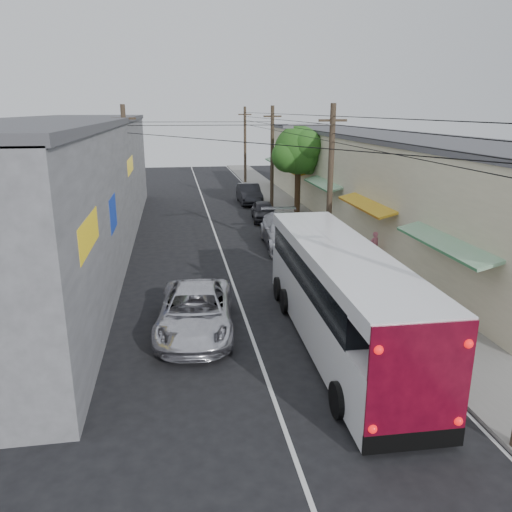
{
  "coord_description": "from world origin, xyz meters",
  "views": [
    {
      "loc": [
        -2.45,
        -10.86,
        7.71
      ],
      "look_at": [
        0.77,
        8.79,
        1.85
      ],
      "focal_mm": 35.0,
      "sensor_mm": 36.0,
      "label": 1
    }
  ],
  "objects_px": {
    "pedestrian_near": "(374,246)",
    "pedestrian_far": "(309,228)",
    "jeepney": "(195,311)",
    "parked_car_mid": "(264,211)",
    "parked_suv": "(286,231)",
    "coach_bus": "(339,294)",
    "parked_car_far": "(249,194)"
  },
  "relations": [
    {
      "from": "pedestrian_near",
      "to": "pedestrian_far",
      "type": "distance_m",
      "value": 5.16
    },
    {
      "from": "jeepney",
      "to": "parked_car_mid",
      "type": "xyz_separation_m",
      "value": [
        5.71,
        18.07,
        -0.1
      ]
    },
    {
      "from": "parked_car_mid",
      "to": "parked_suv",
      "type": "bearing_deg",
      "value": -85.06
    },
    {
      "from": "coach_bus",
      "to": "parked_suv",
      "type": "relative_size",
      "value": 1.86
    },
    {
      "from": "jeepney",
      "to": "parked_car_far",
      "type": "bearing_deg",
      "value": 82.54
    },
    {
      "from": "coach_bus",
      "to": "jeepney",
      "type": "distance_m",
      "value": 5.1
    },
    {
      "from": "parked_suv",
      "to": "pedestrian_near",
      "type": "height_order",
      "value": "parked_suv"
    },
    {
      "from": "jeepney",
      "to": "pedestrian_near",
      "type": "relative_size",
      "value": 3.63
    },
    {
      "from": "parked_car_far",
      "to": "parked_suv",
      "type": "bearing_deg",
      "value": -89.8
    },
    {
      "from": "parked_car_far",
      "to": "pedestrian_far",
      "type": "xyz_separation_m",
      "value": [
        1.6,
        -13.51,
        0.06
      ]
    },
    {
      "from": "jeepney",
      "to": "parked_suv",
      "type": "relative_size",
      "value": 0.89
    },
    {
      "from": "coach_bus",
      "to": "parked_car_far",
      "type": "height_order",
      "value": "coach_bus"
    },
    {
      "from": "coach_bus",
      "to": "jeepney",
      "type": "height_order",
      "value": "coach_bus"
    },
    {
      "from": "parked_car_far",
      "to": "pedestrian_far",
      "type": "distance_m",
      "value": 13.6
    },
    {
      "from": "parked_suv",
      "to": "pedestrian_far",
      "type": "height_order",
      "value": "parked_suv"
    },
    {
      "from": "parked_car_mid",
      "to": "pedestrian_far",
      "type": "distance_m",
      "value": 6.7
    },
    {
      "from": "parked_car_mid",
      "to": "pedestrian_near",
      "type": "xyz_separation_m",
      "value": [
        3.8,
        -11.17,
        0.21
      ]
    },
    {
      "from": "pedestrian_far",
      "to": "coach_bus",
      "type": "bearing_deg",
      "value": 69.81
    },
    {
      "from": "parked_suv",
      "to": "parked_car_mid",
      "type": "bearing_deg",
      "value": 93.24
    },
    {
      "from": "jeepney",
      "to": "parked_suv",
      "type": "height_order",
      "value": "parked_suv"
    },
    {
      "from": "jeepney",
      "to": "pedestrian_near",
      "type": "bearing_deg",
      "value": 41.35
    },
    {
      "from": "coach_bus",
      "to": "parked_suv",
      "type": "height_order",
      "value": "coach_bus"
    },
    {
      "from": "coach_bus",
      "to": "parked_suv",
      "type": "distance_m",
      "value": 12.49
    },
    {
      "from": "jeepney",
      "to": "parked_car_mid",
      "type": "height_order",
      "value": "jeepney"
    },
    {
      "from": "coach_bus",
      "to": "pedestrian_far",
      "type": "height_order",
      "value": "coach_bus"
    },
    {
      "from": "coach_bus",
      "to": "jeepney",
      "type": "relative_size",
      "value": 2.08
    },
    {
      "from": "coach_bus",
      "to": "pedestrian_far",
      "type": "distance_m",
      "value": 13.51
    },
    {
      "from": "coach_bus",
      "to": "parked_car_mid",
      "type": "height_order",
      "value": "coach_bus"
    },
    {
      "from": "jeepney",
      "to": "pedestrian_far",
      "type": "distance_m",
      "value": 13.69
    },
    {
      "from": "parked_car_mid",
      "to": "pedestrian_near",
      "type": "distance_m",
      "value": 11.8
    },
    {
      "from": "parked_suv",
      "to": "pedestrian_near",
      "type": "xyz_separation_m",
      "value": [
        3.8,
        -3.86,
        -0.02
      ]
    },
    {
      "from": "jeepney",
      "to": "pedestrian_far",
      "type": "xyz_separation_m",
      "value": [
        7.31,
        11.57,
        0.08
      ]
    }
  ]
}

